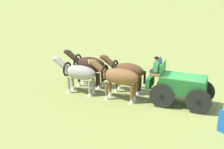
{
  "coord_description": "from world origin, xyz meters",
  "views": [
    {
      "loc": [
        -5.94,
        14.63,
        7.01
      ],
      "look_at": [
        4.2,
        0.86,
        1.2
      ],
      "focal_mm": 47.97,
      "sensor_mm": 36.0,
      "label": 1
    }
  ],
  "objects_px": {
    "show_wagon": "(180,85)",
    "draft_horse_lead_near": "(78,73)",
    "draft_horse_lead_off": "(88,65)",
    "draft_horse_rear_off": "(126,71)",
    "draft_horse_rear_near": "(118,77)"
  },
  "relations": [
    {
      "from": "draft_horse_rear_near",
      "to": "draft_horse_lead_off",
      "type": "bearing_deg",
      "value": -13.46
    },
    {
      "from": "show_wagon",
      "to": "draft_horse_lead_off",
      "type": "relative_size",
      "value": 1.82
    },
    {
      "from": "draft_horse_rear_off",
      "to": "draft_horse_lead_off",
      "type": "xyz_separation_m",
      "value": [
        2.52,
        0.59,
        0.07
      ]
    },
    {
      "from": "draft_horse_lead_off",
      "to": "draft_horse_rear_off",
      "type": "bearing_deg",
      "value": -166.81
    },
    {
      "from": "draft_horse_rear_near",
      "to": "draft_horse_lead_near",
      "type": "relative_size",
      "value": 1.04
    },
    {
      "from": "draft_horse_rear_near",
      "to": "draft_horse_lead_off",
      "type": "relative_size",
      "value": 1.05
    },
    {
      "from": "draft_horse_rear_near",
      "to": "draft_horse_lead_off",
      "type": "height_order",
      "value": "draft_horse_lead_off"
    },
    {
      "from": "draft_horse_rear_near",
      "to": "draft_horse_rear_off",
      "type": "bearing_deg",
      "value": -76.74
    },
    {
      "from": "show_wagon",
      "to": "draft_horse_lead_near",
      "type": "distance_m",
      "value": 6.03
    },
    {
      "from": "show_wagon",
      "to": "draft_horse_lead_off",
      "type": "xyz_separation_m",
      "value": [
        5.96,
        0.73,
        0.22
      ]
    },
    {
      "from": "draft_horse_rear_off",
      "to": "draft_horse_lead_near",
      "type": "distance_m",
      "value": 2.92
    },
    {
      "from": "draft_horse_rear_near",
      "to": "draft_horse_rear_off",
      "type": "distance_m",
      "value": 1.3
    },
    {
      "from": "show_wagon",
      "to": "draft_horse_rear_near",
      "type": "bearing_deg",
      "value": 24.07
    },
    {
      "from": "draft_horse_rear_off",
      "to": "draft_horse_rear_near",
      "type": "bearing_deg",
      "value": 103.26
    },
    {
      "from": "show_wagon",
      "to": "draft_horse_rear_off",
      "type": "distance_m",
      "value": 3.45
    }
  ]
}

